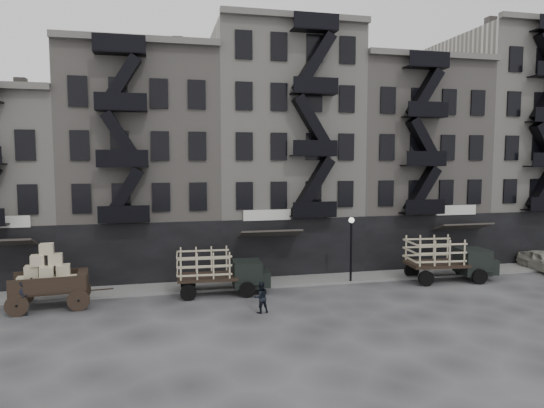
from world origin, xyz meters
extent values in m
plane|color=#38383A|center=(0.00, 0.00, 0.00)|extent=(140.00, 140.00, 0.00)
cube|color=slate|center=(0.00, 3.75, 0.07)|extent=(55.00, 2.50, 0.15)
cube|color=#4C4744|center=(-17.50, 10.00, 12.60)|extent=(0.70, 0.70, 1.20)
cube|color=gray|center=(-10.00, 10.00, 7.50)|extent=(10.00, 10.00, 15.00)
cube|color=black|center=(-10.00, 5.05, 2.00)|extent=(10.00, 0.35, 4.00)
cube|color=#595651|center=(-10.00, 4.85, 15.20)|extent=(10.00, 0.50, 0.40)
cube|color=#4C4744|center=(-13.00, 10.00, 15.60)|extent=(0.70, 0.70, 1.20)
cube|color=#4C4744|center=(-7.50, 10.00, 15.60)|extent=(0.70, 0.70, 1.20)
cube|color=#AFABA1|center=(0.00, 10.00, 8.50)|extent=(10.00, 10.00, 17.00)
cube|color=black|center=(0.00, 5.05, 2.00)|extent=(10.00, 0.35, 4.00)
cube|color=#595651|center=(0.00, 4.85, 17.20)|extent=(10.00, 0.50, 0.40)
cube|color=#4C4744|center=(-3.00, 10.00, 17.60)|extent=(0.70, 0.70, 1.20)
cube|color=#4C4744|center=(2.50, 10.00, 17.60)|extent=(0.70, 0.70, 1.20)
cube|color=gray|center=(10.00, 10.00, 7.50)|extent=(10.00, 10.00, 15.00)
cube|color=black|center=(10.00, 5.05, 2.00)|extent=(10.00, 0.35, 4.00)
cube|color=#595651|center=(10.00, 4.85, 15.20)|extent=(10.00, 0.50, 0.40)
cube|color=#4C4744|center=(7.00, 10.00, 15.60)|extent=(0.70, 0.70, 1.20)
cube|color=#4C4744|center=(12.50, 10.00, 15.60)|extent=(0.70, 0.70, 1.20)
cube|color=#AFABA1|center=(20.00, 10.00, 9.00)|extent=(10.00, 10.00, 18.00)
cube|color=#4C4744|center=(17.00, 10.00, 18.60)|extent=(0.70, 0.70, 1.20)
cube|color=#4C4744|center=(22.50, 10.00, 18.60)|extent=(0.70, 0.70, 1.20)
cylinder|color=black|center=(3.00, 2.60, 2.00)|extent=(0.14, 0.14, 4.00)
sphere|color=silver|center=(3.00, 2.60, 4.10)|extent=(0.36, 0.36, 0.36)
cube|color=black|center=(-14.72, 1.31, 1.04)|extent=(3.94, 2.36, 0.21)
cylinder|color=black|center=(-16.06, 0.12, 0.57)|extent=(1.15, 0.22, 1.15)
cylinder|color=black|center=(-16.28, 2.20, 0.57)|extent=(1.15, 0.22, 1.15)
cylinder|color=black|center=(-13.15, 0.43, 0.57)|extent=(1.15, 0.22, 1.15)
cylinder|color=black|center=(-13.37, 2.50, 0.57)|extent=(1.15, 0.22, 1.15)
cube|color=black|center=(-13.05, 1.49, 1.46)|extent=(0.69, 1.72, 0.84)
cube|color=black|center=(-6.25, 2.01, 1.07)|extent=(3.55, 2.20, 0.18)
cube|color=black|center=(-3.90, 1.91, 1.17)|extent=(1.71, 1.91, 1.53)
cube|color=black|center=(-2.99, 1.86, 0.87)|extent=(0.88, 1.56, 0.92)
cylinder|color=black|center=(-4.05, 0.89, 0.46)|extent=(0.93, 0.27, 0.92)
cylinder|color=black|center=(-3.96, 2.93, 0.46)|extent=(0.93, 0.27, 0.92)
cylinder|color=black|center=(-7.41, 1.05, 0.46)|extent=(0.93, 0.27, 0.92)
cylinder|color=black|center=(-7.32, 3.08, 0.46)|extent=(0.93, 0.27, 0.92)
cube|color=black|center=(8.67, 1.85, 1.15)|extent=(3.92, 2.54, 0.20)
cube|color=black|center=(11.17, 1.61, 1.26)|extent=(1.93, 2.13, 1.64)
cube|color=black|center=(12.15, 1.51, 0.93)|extent=(1.03, 1.72, 0.99)
cylinder|color=black|center=(10.96, 0.53, 0.49)|extent=(1.00, 0.34, 0.99)
cylinder|color=black|center=(11.17, 2.71, 0.49)|extent=(1.00, 0.34, 0.99)
cylinder|color=black|center=(7.36, 0.88, 0.49)|extent=(1.00, 0.34, 0.99)
cylinder|color=black|center=(7.58, 3.06, 0.49)|extent=(1.00, 0.34, 0.99)
imported|color=black|center=(-15.80, 0.25, 0.92)|extent=(0.77, 0.63, 1.83)
imported|color=black|center=(-3.85, -2.00, 0.82)|extent=(0.88, 0.74, 1.63)
camera|label=1|loc=(-8.79, -26.11, 7.99)|focal=32.00mm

